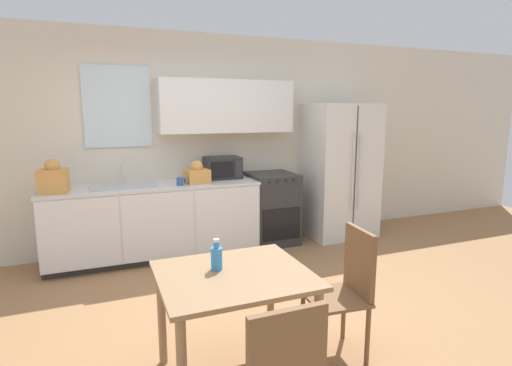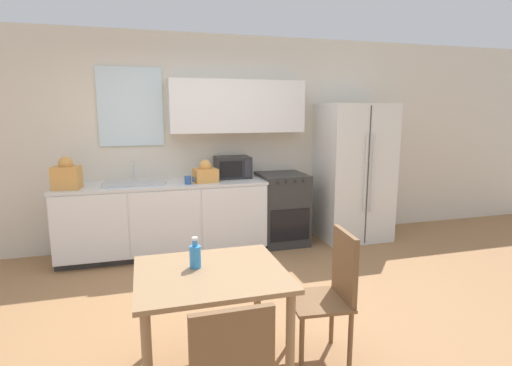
{
  "view_description": "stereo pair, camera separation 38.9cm",
  "coord_description": "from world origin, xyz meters",
  "px_view_note": "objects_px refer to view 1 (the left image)",
  "views": [
    {
      "loc": [
        -0.98,
        -3.05,
        1.74
      ],
      "look_at": [
        0.44,
        0.5,
        1.05
      ],
      "focal_mm": 28.0,
      "sensor_mm": 36.0,
      "label": 1
    },
    {
      "loc": [
        -0.62,
        -3.18,
        1.74
      ],
      "look_at": [
        0.44,
        0.5,
        1.05
      ],
      "focal_mm": 28.0,
      "sensor_mm": 36.0,
      "label": 2
    }
  ],
  "objects_px": {
    "dining_chair_side": "(348,283)",
    "coffee_mug": "(181,181)",
    "dining_table": "(234,290)",
    "microwave": "(223,168)",
    "oven_range": "(272,208)",
    "refrigerator": "(339,171)",
    "drink_bottle": "(217,257)"
  },
  "relations": [
    {
      "from": "dining_chair_side",
      "to": "microwave",
      "type": "bearing_deg",
      "value": 8.04
    },
    {
      "from": "oven_range",
      "to": "microwave",
      "type": "height_order",
      "value": "microwave"
    },
    {
      "from": "refrigerator",
      "to": "drink_bottle",
      "type": "xyz_separation_m",
      "value": [
        -2.47,
        -2.34,
        -0.1
      ]
    },
    {
      "from": "refrigerator",
      "to": "dining_chair_side",
      "type": "distance_m",
      "value": 2.92
    },
    {
      "from": "dining_table",
      "to": "dining_chair_side",
      "type": "bearing_deg",
      "value": -1.19
    },
    {
      "from": "refrigerator",
      "to": "dining_table",
      "type": "xyz_separation_m",
      "value": [
        -2.38,
        -2.44,
        -0.3
      ]
    },
    {
      "from": "microwave",
      "to": "coffee_mug",
      "type": "bearing_deg",
      "value": -153.59
    },
    {
      "from": "coffee_mug",
      "to": "microwave",
      "type": "bearing_deg",
      "value": 26.41
    },
    {
      "from": "refrigerator",
      "to": "dining_table",
      "type": "bearing_deg",
      "value": -134.34
    },
    {
      "from": "dining_chair_side",
      "to": "dining_table",
      "type": "bearing_deg",
      "value": 94.33
    },
    {
      "from": "microwave",
      "to": "dining_table",
      "type": "xyz_separation_m",
      "value": [
        -0.73,
        -2.61,
        -0.41
      ]
    },
    {
      "from": "oven_range",
      "to": "coffee_mug",
      "type": "height_order",
      "value": "coffee_mug"
    },
    {
      "from": "drink_bottle",
      "to": "coffee_mug",
      "type": "bearing_deg",
      "value": 84.48
    },
    {
      "from": "refrigerator",
      "to": "microwave",
      "type": "height_order",
      "value": "refrigerator"
    },
    {
      "from": "microwave",
      "to": "oven_range",
      "type": "bearing_deg",
      "value": -10.49
    },
    {
      "from": "microwave",
      "to": "coffee_mug",
      "type": "xyz_separation_m",
      "value": [
        -0.6,
        -0.3,
        -0.09
      ]
    },
    {
      "from": "oven_range",
      "to": "coffee_mug",
      "type": "relative_size",
      "value": 8.57
    },
    {
      "from": "dining_chair_side",
      "to": "oven_range",
      "type": "bearing_deg",
      "value": -6.27
    },
    {
      "from": "dining_table",
      "to": "drink_bottle",
      "type": "bearing_deg",
      "value": 131.36
    },
    {
      "from": "oven_range",
      "to": "dining_table",
      "type": "height_order",
      "value": "oven_range"
    },
    {
      "from": "oven_range",
      "to": "refrigerator",
      "type": "distance_m",
      "value": 1.11
    },
    {
      "from": "dining_chair_side",
      "to": "coffee_mug",
      "type": "bearing_deg",
      "value": 22.67
    },
    {
      "from": "oven_range",
      "to": "dining_chair_side",
      "type": "relative_size",
      "value": 1.0
    },
    {
      "from": "oven_range",
      "to": "coffee_mug",
      "type": "bearing_deg",
      "value": -171.71
    },
    {
      "from": "refrigerator",
      "to": "microwave",
      "type": "relative_size",
      "value": 4.19
    },
    {
      "from": "drink_bottle",
      "to": "refrigerator",
      "type": "bearing_deg",
      "value": 43.53
    },
    {
      "from": "oven_range",
      "to": "microwave",
      "type": "bearing_deg",
      "value": 169.51
    },
    {
      "from": "oven_range",
      "to": "drink_bottle",
      "type": "bearing_deg",
      "value": -121.29
    },
    {
      "from": "microwave",
      "to": "coffee_mug",
      "type": "relative_size",
      "value": 4.04
    },
    {
      "from": "dining_table",
      "to": "microwave",
      "type": "bearing_deg",
      "value": 74.31
    },
    {
      "from": "refrigerator",
      "to": "dining_chair_side",
      "type": "height_order",
      "value": "refrigerator"
    },
    {
      "from": "microwave",
      "to": "drink_bottle",
      "type": "xyz_separation_m",
      "value": [
        -0.82,
        -2.51,
        -0.21
      ]
    }
  ]
}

